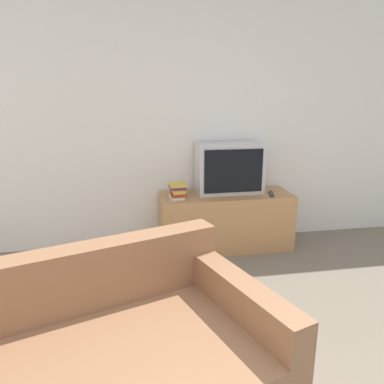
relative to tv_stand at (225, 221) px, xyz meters
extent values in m
cube|color=white|center=(-0.33, 0.29, 1.01)|extent=(9.00, 0.06, 2.60)
cube|color=tan|center=(0.00, 0.00, 0.00)|extent=(1.34, 0.48, 0.58)
cube|color=silver|center=(0.05, 0.08, 0.54)|extent=(0.67, 0.31, 0.51)
cube|color=black|center=(0.05, -0.08, 0.54)|extent=(0.59, 0.01, 0.43)
cube|color=#8C6042|center=(-1.39, -1.71, 0.34)|extent=(1.84, 0.76, 0.36)
cube|color=#8C6042|center=(-0.43, -1.83, 0.03)|extent=(0.45, 0.99, 0.65)
cube|color=silver|center=(-0.51, -0.05, 0.30)|extent=(0.14, 0.19, 0.02)
cube|color=#995623|center=(-0.51, -0.04, 0.32)|extent=(0.14, 0.18, 0.02)
cube|color=#B72D28|center=(-0.50, -0.05, 0.34)|extent=(0.15, 0.18, 0.02)
cube|color=gold|center=(-0.50, -0.05, 0.36)|extent=(0.13, 0.18, 0.03)
cube|color=#7A3884|center=(-0.50, -0.03, 0.40)|extent=(0.16, 0.15, 0.03)
cube|color=gold|center=(-0.50, -0.05, 0.42)|extent=(0.17, 0.20, 0.02)
cube|color=#2D2D2D|center=(0.44, -0.11, 0.30)|extent=(0.08, 0.18, 0.02)
camera|label=1|loc=(-0.98, -3.55, 1.31)|focal=35.00mm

